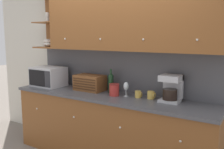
% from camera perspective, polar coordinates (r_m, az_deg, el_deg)
% --- Properties ---
extents(wall_back, '(5.35, 0.06, 2.60)m').
position_cam_1_polar(wall_back, '(3.64, 2.03, 1.65)').
color(wall_back, beige).
rests_on(wall_back, ground_plane).
extents(counter_unit, '(2.97, 0.63, 0.95)m').
position_cam_1_polar(counter_unit, '(3.57, -0.80, -12.13)').
color(counter_unit, brown).
rests_on(counter_unit, ground_plane).
extents(backsplash_panel, '(2.95, 0.01, 0.61)m').
position_cam_1_polar(backsplash_panel, '(3.62, 1.73, 0.89)').
color(backsplash_panel, '#4C4C51').
rests_on(backsplash_panel, counter_unit).
extents(upper_cabinets, '(2.95, 0.35, 0.86)m').
position_cam_1_polar(upper_cabinets, '(3.37, 2.94, 12.70)').
color(upper_cabinets, brown).
rests_on(upper_cabinets, backsplash_panel).
extents(microwave, '(0.50, 0.39, 0.31)m').
position_cam_1_polar(microwave, '(4.14, -14.33, -0.46)').
color(microwave, silver).
rests_on(microwave, counter_unit).
extents(mug, '(0.09, 0.08, 0.10)m').
position_cam_1_polar(mug, '(4.03, -8.32, -2.04)').
color(mug, '#B73D38').
rests_on(mug, counter_unit).
extents(bread_box, '(0.44, 0.28, 0.23)m').
position_cam_1_polar(bread_box, '(3.71, -5.09, -1.88)').
color(bread_box, brown).
rests_on(bread_box, counter_unit).
extents(wine_bottle, '(0.08, 0.08, 0.34)m').
position_cam_1_polar(wine_bottle, '(3.55, -0.27, -1.75)').
color(wine_bottle, '#19381E').
rests_on(wine_bottle, counter_unit).
extents(storage_canister, '(0.14, 0.14, 0.16)m').
position_cam_1_polar(storage_canister, '(3.38, 0.52, -3.50)').
color(storage_canister, '#B22D28').
rests_on(storage_canister, counter_unit).
extents(wine_glass, '(0.07, 0.07, 0.20)m').
position_cam_1_polar(wine_glass, '(3.33, 3.22, -2.79)').
color(wine_glass, silver).
rests_on(wine_glass, counter_unit).
extents(mug_patterned_third, '(0.09, 0.08, 0.09)m').
position_cam_1_polar(mug_patterned_third, '(3.29, 6.01, -4.51)').
color(mug_patterned_third, gold).
rests_on(mug_patterned_third, counter_unit).
extents(mug_blue_second, '(0.10, 0.09, 0.10)m').
position_cam_1_polar(mug_blue_second, '(3.25, 8.92, -4.65)').
color(mug_blue_second, gold).
rests_on(mug_blue_second, counter_unit).
extents(coffee_maker, '(0.25, 0.23, 0.33)m').
position_cam_1_polar(coffee_maker, '(3.15, 13.38, -3.07)').
color(coffee_maker, '#B7B7BC').
rests_on(coffee_maker, counter_unit).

